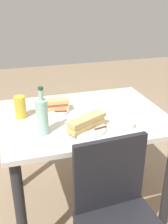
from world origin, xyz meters
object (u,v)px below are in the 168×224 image
water_bottle (42,116)px  beer_glass (20,107)px  chair_far (117,213)px  baguette_sandwich_far (87,122)px  baguette_sandwich_near (52,105)px  plate_near (52,110)px  dining_table (84,132)px  knife_near (55,112)px  olive_bowl (127,124)px  plate_far (87,129)px  knife_far (95,130)px

water_bottle → beer_glass: 0.27m
chair_far → baguette_sandwich_far: (0.04, -0.39, 0.31)m
baguette_sandwich_near → water_bottle: water_bottle is taller
baguette_sandwich_far → beer_glass: bearing=-38.5°
plate_near → baguette_sandwich_near: 0.04m
dining_table → water_bottle: 0.41m
chair_far → knife_near: chair_far is taller
beer_glass → olive_bowl: beer_glass is taller
chair_far → baguette_sandwich_far: chair_far is taller
knife_near → olive_bowl: (-0.38, 0.28, -0.00)m
water_bottle → olive_bowl: (-0.48, 0.06, -0.09)m
plate_far → water_bottle: 0.27m
knife_near → plate_far: size_ratio=0.81×
dining_table → knife_near: knife_near is taller
chair_far → knife_far: 0.45m
dining_table → beer_glass: size_ratio=7.50×
knife_far → plate_far: bearing=-50.6°
dining_table → knife_far: 0.28m
olive_bowl → plate_far: bearing=-6.0°
olive_bowl → baguette_sandwich_near: bearing=-41.0°
water_bottle → olive_bowl: 0.50m
plate_near → knife_far: 0.39m
baguette_sandwich_near → baguette_sandwich_far: bearing=115.0°
plate_near → plate_far: 0.34m
chair_far → water_bottle: size_ratio=3.09×
chair_far → beer_glass: beer_glass is taller
baguette_sandwich_near → baguette_sandwich_far: 0.34m
dining_table → plate_far: (0.04, 0.20, 0.13)m
plate_near → olive_bowl: 0.51m
water_bottle → beer_glass: water_bottle is taller
plate_far → baguette_sandwich_far: 0.04m
dining_table → baguette_sandwich_near: 0.28m
dining_table → chair_far: size_ratio=1.23×
plate_near → beer_glass: beer_glass is taller
baguette_sandwich_near → water_bottle: bearing=70.3°
plate_near → plate_far: size_ratio=1.00×
knife_near → knife_far: size_ratio=1.01×
knife_far → chair_far: bearing=90.5°
baguette_sandwich_far → plate_near: bearing=-65.0°
dining_table → water_bottle: (0.29, 0.17, 0.23)m
plate_far → dining_table: bearing=-101.9°
water_bottle → baguette_sandwich_near: bearing=-109.7°
chair_far → beer_glass: bearing=-60.2°
baguette_sandwich_far → baguette_sandwich_near: bearing=-65.0°
water_bottle → knife_near: bearing=-115.5°
baguette_sandwich_near → knife_far: (-0.18, 0.35, -0.03)m
plate_near → baguette_sandwich_near: bearing=153.4°
plate_near → olive_bowl: (-0.38, 0.33, 0.01)m
chair_far → beer_glass: (0.38, -0.67, 0.34)m
plate_near → plate_far: bearing=115.0°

